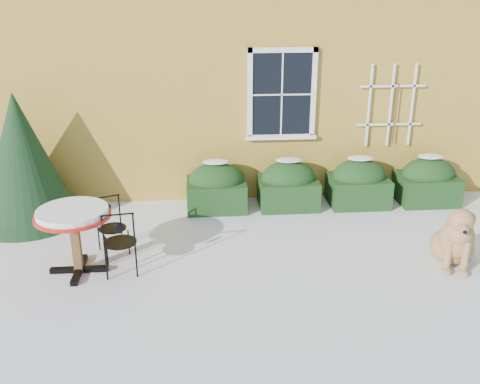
{
  "coord_description": "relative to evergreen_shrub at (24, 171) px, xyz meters",
  "views": [
    {
      "loc": [
        -0.6,
        -6.41,
        3.77
      ],
      "look_at": [
        0.0,
        1.0,
        0.9
      ],
      "focal_mm": 40.0,
      "sensor_mm": 36.0,
      "label": 1
    }
  ],
  "objects": [
    {
      "name": "hedge_row",
      "position": [
        5.17,
        0.25,
        -0.49
      ],
      "size": [
        4.95,
        0.8,
        0.91
      ],
      "color": "black",
      "rests_on": "ground"
    },
    {
      "name": "patio_chair_far",
      "position": [
        1.6,
        -1.31,
        -0.46
      ],
      "size": [
        0.5,
        0.5,
        0.85
      ],
      "rotation": [
        0.0,
        0.0,
        0.42
      ],
      "color": "black",
      "rests_on": "ground"
    },
    {
      "name": "bistro_table",
      "position": [
        1.2,
        -1.91,
        -0.09
      ],
      "size": [
        1.03,
        1.03,
        0.96
      ],
      "rotation": [
        0.0,
        0.0,
        0.02
      ],
      "color": "black",
      "rests_on": "ground"
    },
    {
      "name": "patio_chair_near",
      "position": [
        1.81,
        -1.98,
        -0.41
      ],
      "size": [
        0.49,
        0.48,
        0.97
      ],
      "rotation": [
        0.0,
        0.0,
        3.27
      ],
      "color": "black",
      "rests_on": "ground"
    },
    {
      "name": "house",
      "position": [
        3.52,
        4.7,
        2.33
      ],
      "size": [
        12.4,
        8.4,
        6.4
      ],
      "color": "gold",
      "rests_on": "ground"
    },
    {
      "name": "dog",
      "position": [
        6.53,
        -2.14,
        -0.5
      ],
      "size": [
        0.79,
        1.05,
        0.98
      ],
      "rotation": [
        0.0,
        0.0,
        -0.29
      ],
      "color": "tan",
      "rests_on": "ground"
    },
    {
      "name": "ground",
      "position": [
        3.52,
        -2.3,
        -0.89
      ],
      "size": [
        80.0,
        80.0,
        0.0
      ],
      "primitive_type": "plane",
      "color": "white",
      "rests_on": "ground"
    },
    {
      "name": "evergreen_shrub",
      "position": [
        0.0,
        0.0,
        0.0
      ],
      "size": [
        1.83,
        1.83,
        2.21
      ],
      "rotation": [
        0.0,
        0.0,
        0.1
      ],
      "color": "black",
      "rests_on": "ground"
    }
  ]
}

